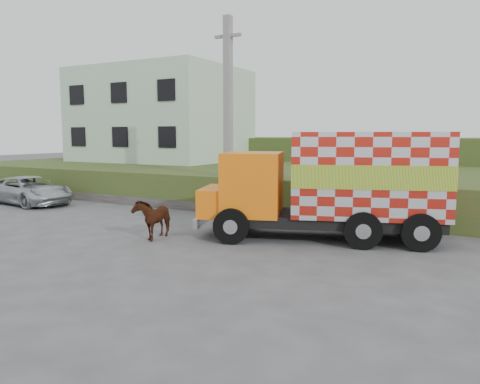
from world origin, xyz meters
The scene contains 10 objects.
ground centered at (0.00, 0.00, 0.00)m, with size 120.00×120.00×0.00m, color #474749.
embankment centered at (0.00, 10.00, 0.75)m, with size 40.00×12.00×1.50m, color #28541C.
embankment_far centered at (0.00, 22.00, 1.50)m, with size 40.00×12.00×3.00m, color #28541C.
retaining_strip centered at (-2.00, 4.20, 0.20)m, with size 16.00×0.50×0.40m, color #595651.
building centered at (-11.00, 13.00, 4.50)m, with size 10.00×8.00×6.00m, color #AEC7A9.
utility_pole centered at (-1.00, 4.60, 4.08)m, with size 1.20×0.30×8.00m.
cargo_truck centered at (4.47, 1.63, 1.71)m, with size 7.79×4.61×3.31m.
cow centered at (-0.54, -0.90, 0.64)m, with size 0.69×1.52×1.28m, color black.
suv centered at (-10.21, 2.02, 0.65)m, with size 2.16×4.68×1.30m, color #B8BCC2.
pedestrian centered at (2.00, 5.32, 2.41)m, with size 0.67×0.44×1.83m, color #2A2926.
Camera 1 is at (8.77, -12.28, 3.24)m, focal length 35.00 mm.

